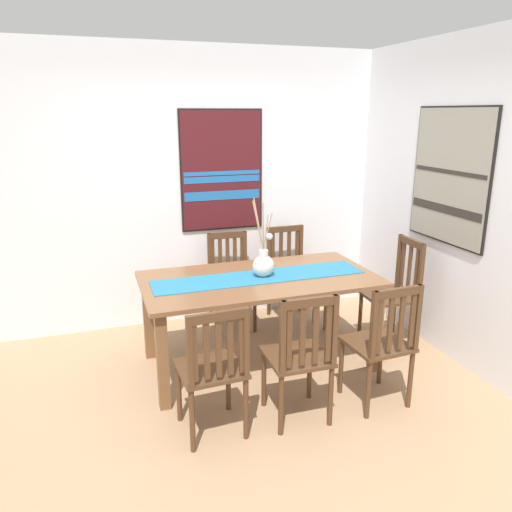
{
  "coord_description": "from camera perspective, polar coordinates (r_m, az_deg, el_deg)",
  "views": [
    {
      "loc": [
        -1.09,
        -3.0,
        2.08
      ],
      "look_at": [
        0.17,
        0.69,
        0.95
      ],
      "focal_mm": 34.84,
      "sensor_mm": 36.0,
      "label": 1
    }
  ],
  "objects": [
    {
      "name": "painting_on_back_wall",
      "position": [
        4.99,
        -3.96,
        9.73
      ],
      "size": [
        0.83,
        0.05,
        1.18
      ],
      "color": "black"
    },
    {
      "name": "ground_plane",
      "position": [
        3.82,
        1.02,
        -17.1
      ],
      "size": [
        6.4,
        6.4,
        0.03
      ],
      "primitive_type": "cube",
      "color": "#A37F5B"
    },
    {
      "name": "chair_4",
      "position": [
        3.72,
        14.29,
        -9.58
      ],
      "size": [
        0.44,
        0.44,
        0.95
      ],
      "color": "#4C301C",
      "rests_on": "ground_plane"
    },
    {
      "name": "chair_2",
      "position": [
        3.44,
        5.12,
        -11.27
      ],
      "size": [
        0.43,
        0.43,
        0.96
      ],
      "color": "#4C301C",
      "rests_on": "ground_plane"
    },
    {
      "name": "wall_side",
      "position": [
        4.27,
        25.42,
        4.77
      ],
      "size": [
        0.12,
        6.4,
        2.7
      ],
      "primitive_type": "cube",
      "color": "silver",
      "rests_on": "ground_plane"
    },
    {
      "name": "chair_3",
      "position": [
        5.13,
        3.86,
        -1.82
      ],
      "size": [
        0.42,
        0.42,
        0.95
      ],
      "color": "#4C301C",
      "rests_on": "ground_plane"
    },
    {
      "name": "chair_0",
      "position": [
        4.94,
        -2.92,
        -2.53
      ],
      "size": [
        0.44,
        0.44,
        0.93
      ],
      "color": "#4C301C",
      "rests_on": "ground_plane"
    },
    {
      "name": "wall_back",
      "position": [
        5.03,
        -6.14,
        7.76
      ],
      "size": [
        6.4,
        0.12,
        2.7
      ],
      "primitive_type": "cube",
      "color": "silver",
      "rests_on": "ground_plane"
    },
    {
      "name": "table_runner",
      "position": [
        4.07,
        0.38,
        -2.41
      ],
      "size": [
        1.76,
        0.36,
        0.01
      ],
      "primitive_type": "cube",
      "color": "#236B93",
      "rests_on": "dining_table"
    },
    {
      "name": "painting_on_side_wall",
      "position": [
        4.5,
        21.42,
        8.5
      ],
      "size": [
        0.05,
        0.92,
        1.13
      ],
      "color": "black"
    },
    {
      "name": "chair_5",
      "position": [
        3.29,
        -4.94,
        -12.65
      ],
      "size": [
        0.44,
        0.44,
        0.93
      ],
      "color": "#4C301C",
      "rests_on": "ground_plane"
    },
    {
      "name": "dining_table",
      "position": [
        4.11,
        0.38,
        -3.83
      ],
      "size": [
        1.91,
        0.99,
        0.78
      ],
      "color": "brown",
      "rests_on": "ground_plane"
    },
    {
      "name": "centerpiece_vase",
      "position": [
        4.05,
        0.86,
        -0.84
      ],
      "size": [
        0.18,
        0.27,
        0.63
      ],
      "color": "silver",
      "rests_on": "dining_table"
    },
    {
      "name": "chair_1",
      "position": [
        4.73,
        15.64,
        -3.94
      ],
      "size": [
        0.44,
        0.44,
        0.99
      ],
      "color": "#4C301C",
      "rests_on": "ground_plane"
    }
  ]
}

